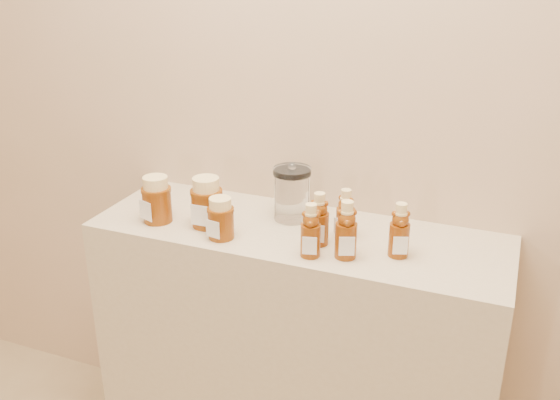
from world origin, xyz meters
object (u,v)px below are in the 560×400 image
at_px(display_table, 296,359).
at_px(bear_bottle_back_left, 319,215).
at_px(bear_bottle_front_left, 311,227).
at_px(glass_canister, 292,192).
at_px(honey_jar_left, 157,199).

distance_m(display_table, bear_bottle_back_left, 0.54).
relative_size(bear_bottle_front_left, glass_canister, 0.96).
distance_m(display_table, bear_bottle_front_left, 0.56).
relative_size(bear_bottle_back_left, bear_bottle_front_left, 1.01).
xyz_separation_m(honey_jar_left, glass_canister, (0.36, 0.16, 0.02)).
distance_m(bear_bottle_front_left, glass_canister, 0.24).
height_order(bear_bottle_back_left, glass_canister, glass_canister).
xyz_separation_m(bear_bottle_back_left, glass_canister, (-0.13, 0.13, 0.00)).
xyz_separation_m(bear_bottle_front_left, honey_jar_left, (-0.49, 0.04, -0.01)).
height_order(display_table, honey_jar_left, honey_jar_left).
distance_m(display_table, glass_canister, 0.54).
bearing_deg(bear_bottle_front_left, honey_jar_left, 160.99).
relative_size(display_table, glass_canister, 6.91).
xyz_separation_m(bear_bottle_front_left, glass_canister, (-0.13, 0.20, 0.00)).
bearing_deg(bear_bottle_front_left, display_table, 108.79).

